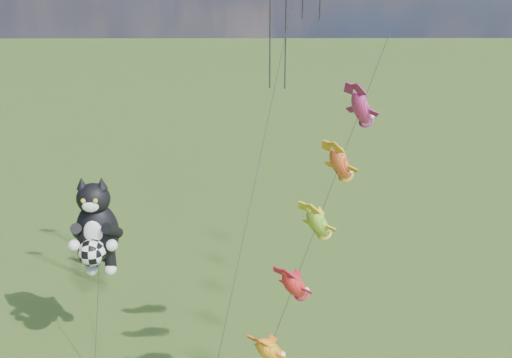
{
  "coord_description": "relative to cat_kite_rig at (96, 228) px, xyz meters",
  "views": [
    {
      "loc": [
        12.62,
        -19.51,
        21.52
      ],
      "look_at": [
        12.82,
        8.63,
        10.64
      ],
      "focal_mm": 40.0,
      "sensor_mm": 36.0,
      "label": 1
    }
  ],
  "objects": [
    {
      "name": "cat_kite_rig",
      "position": [
        0.0,
        0.0,
        0.0
      ],
      "size": [
        2.68,
        4.17,
        10.67
      ],
      "rotation": [
        0.0,
        0.0,
        -0.05
      ],
      "color": "brown",
      "rests_on": "ground"
    },
    {
      "name": "fish_windsock_rig",
      "position": [
        10.74,
        -7.85,
        2.6
      ],
      "size": [
        9.33,
        13.09,
        18.43
      ],
      "rotation": [
        0.0,
        0.0,
        -0.29
      ],
      "color": "brown",
      "rests_on": "ground"
    }
  ]
}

